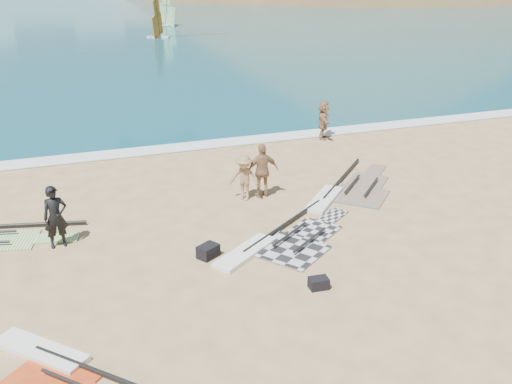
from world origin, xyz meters
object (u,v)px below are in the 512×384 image
object	(u,v)px
rig_orange	(347,191)
beachgoer_right	(323,120)
gear_bag_near	(208,251)
beachgoer_back	(263,171)
gear_bag_far	(319,283)
person_wetsuit	(55,217)
rig_red	(62,379)
rig_grey	(280,242)
beachgoer_mid	(244,178)

from	to	relation	value
rig_orange	beachgoer_right	distance (m)	6.66
gear_bag_near	beachgoer_right	world-z (taller)	beachgoer_right
beachgoer_back	beachgoer_right	distance (m)	7.60
gear_bag_near	beachgoer_right	distance (m)	12.28
gear_bag_far	person_wetsuit	xyz separation A→B (m)	(-6.02, 4.60, 0.78)
rig_red	gear_bag_far	world-z (taller)	gear_bag_far
gear_bag_far	rig_grey	bearing A→B (deg)	90.15
gear_bag_near	rig_orange	bearing A→B (deg)	26.87
beachgoer_back	gear_bag_near	bearing A→B (deg)	52.04
gear_bag_far	beachgoer_right	bearing A→B (deg)	63.46
beachgoer_mid	beachgoer_back	xyz separation A→B (m)	(0.68, 0.03, 0.16)
rig_grey	rig_red	world-z (taller)	rig_grey
rig_grey	rig_red	bearing A→B (deg)	176.64
rig_grey	gear_bag_near	world-z (taller)	gear_bag_near
beachgoer_mid	rig_grey	bearing A→B (deg)	-52.56
person_wetsuit	beachgoer_right	distance (m)	13.88
rig_orange	beachgoer_right	xyz separation A→B (m)	(2.12, 6.26, 0.83)
rig_red	rig_orange	bearing A→B (deg)	81.30
rig_grey	beachgoer_mid	size ratio (longest dim) A/B	3.27
rig_red	beachgoer_right	world-z (taller)	beachgoer_right
rig_red	beachgoer_right	distance (m)	17.87
gear_bag_near	beachgoer_mid	world-z (taller)	beachgoer_mid
rig_orange	beachgoer_mid	distance (m)	3.76
rig_orange	beachgoer_right	world-z (taller)	beachgoer_right
gear_bag_near	beachgoer_back	world-z (taller)	beachgoer_back
person_wetsuit	beachgoer_right	world-z (taller)	person_wetsuit
person_wetsuit	beachgoer_right	size ratio (longest dim) A/B	1.04
rig_orange	beachgoer_back	distance (m)	3.16
beachgoer_mid	gear_bag_far	bearing A→B (deg)	-51.71
gear_bag_far	beachgoer_mid	distance (m)	6.12
gear_bag_near	rig_red	bearing A→B (deg)	-135.84
gear_bag_near	person_wetsuit	distance (m)	4.45
rig_grey	gear_bag_near	distance (m)	2.16
rig_grey	beachgoer_mid	bearing A→B (deg)	52.07
gear_bag_near	rig_grey	bearing A→B (deg)	1.67
rig_orange	gear_bag_near	distance (m)	6.63
beachgoer_mid	beachgoer_right	xyz separation A→B (m)	(5.76, 5.67, 0.08)
beachgoer_mid	beachgoer_right	bearing A→B (deg)	83.85
beachgoer_back	beachgoer_right	xyz separation A→B (m)	(5.09, 5.64, -0.07)
rig_red	beachgoer_back	distance (m)	10.29
gear_bag_far	beachgoer_mid	xyz separation A→B (m)	(0.11, 6.08, 0.65)
beachgoer_back	gear_bag_far	bearing A→B (deg)	83.97
gear_bag_near	beachgoer_mid	distance (m)	4.28
person_wetsuit	rig_grey	bearing A→B (deg)	-27.61
beachgoer_right	gear_bag_near	bearing A→B (deg)	163.73
beachgoer_back	beachgoer_right	bearing A→B (deg)	-130.74
rig_grey	rig_red	size ratio (longest dim) A/B	1.11
rig_orange	gear_bag_far	size ratio (longest dim) A/B	10.34
gear_bag_near	gear_bag_far	xyz separation A→B (m)	(2.16, -2.51, -0.04)
rig_grey	person_wetsuit	xyz separation A→B (m)	(-6.01, 2.03, 0.87)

